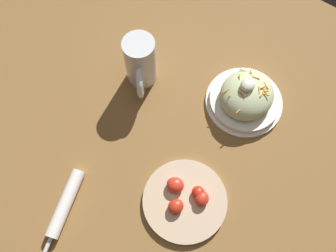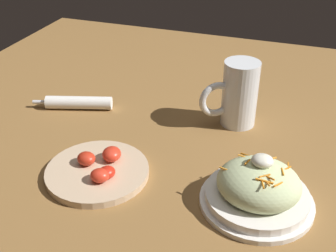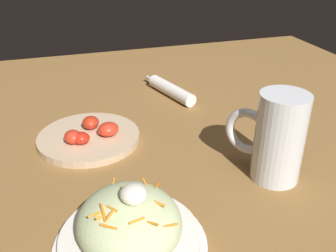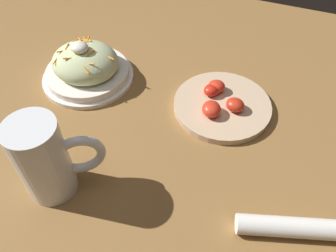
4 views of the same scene
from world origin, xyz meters
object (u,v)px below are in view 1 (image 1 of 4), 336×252
beer_mug (141,64)px  napkin_roll (65,204)px  salad_plate (246,97)px  tomato_plate (185,200)px

beer_mug → napkin_roll: 0.42m
salad_plate → napkin_roll: salad_plate is taller
salad_plate → beer_mug: 0.30m
tomato_plate → salad_plate: bearing=-176.8°
beer_mug → tomato_plate: bearing=53.1°
salad_plate → tomato_plate: 0.33m
napkin_roll → tomato_plate: (-0.18, 0.24, -0.01)m
salad_plate → beer_mug: (0.10, -0.29, 0.04)m
beer_mug → salad_plate: bearing=108.9°
beer_mug → tomato_plate: size_ratio=0.76×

